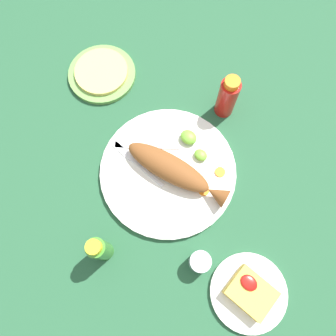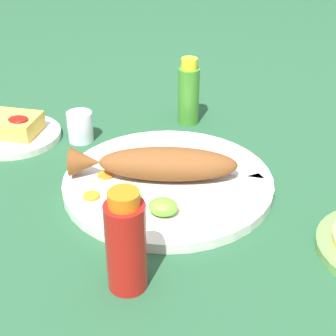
{
  "view_description": "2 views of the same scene",
  "coord_description": "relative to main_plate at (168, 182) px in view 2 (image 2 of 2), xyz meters",
  "views": [
    {
      "loc": [
        -0.17,
        0.2,
        0.86
      ],
      "look_at": [
        0.0,
        0.0,
        0.04
      ],
      "focal_mm": 35.0,
      "sensor_mm": 36.0,
      "label": 1
    },
    {
      "loc": [
        0.17,
        -0.75,
        0.5
      ],
      "look_at": [
        0.0,
        0.0,
        0.04
      ],
      "focal_mm": 55.0,
      "sensor_mm": 36.0,
      "label": 2
    }
  ],
  "objects": [
    {
      "name": "fried_fish",
      "position": [
        -0.02,
        -0.0,
        0.04
      ],
      "size": [
        0.3,
        0.11,
        0.06
      ],
      "rotation": [
        0.0,
        0.0,
        0.17
      ],
      "color": "brown",
      "rests_on": "main_plate"
    },
    {
      "name": "carrot_slice_mid",
      "position": [
        -0.11,
        -0.09,
        0.01
      ],
      "size": [
        0.03,
        0.03,
        0.0
      ],
      "primitive_type": "cylinder",
      "color": "orange",
      "rests_on": "main_plate"
    },
    {
      "name": "carrot_slice_near",
      "position": [
        -0.11,
        -0.02,
        0.01
      ],
      "size": [
        0.03,
        0.03,
        0.0
      ],
      "primitive_type": "cylinder",
      "color": "orange",
      "rests_on": "main_plate"
    },
    {
      "name": "ground_plane",
      "position": [
        0.0,
        0.0,
        -0.01
      ],
      "size": [
        4.0,
        4.0,
        0.0
      ],
      "primitive_type": "plane",
      "color": "#235133"
    },
    {
      "name": "main_plate",
      "position": [
        0.0,
        0.0,
        0.0
      ],
      "size": [
        0.37,
        0.37,
        0.02
      ],
      "primitive_type": "cylinder",
      "color": "silver",
      "rests_on": "ground_plane"
    },
    {
      "name": "hot_sauce_bottle_red",
      "position": [
        -0.0,
        -0.25,
        0.06
      ],
      "size": [
        0.05,
        0.05,
        0.15
      ],
      "color": "#B21914",
      "rests_on": "ground_plane"
    },
    {
      "name": "fork_far",
      "position": [
        0.1,
        -0.01,
        0.01
      ],
      "size": [
        0.16,
        0.12,
        0.0
      ],
      "rotation": [
        0.0,
        0.0,
        6.93
      ],
      "color": "silver",
      "rests_on": "main_plate"
    },
    {
      "name": "hot_sauce_bottle_green",
      "position": [
        -0.01,
        0.27,
        0.06
      ],
      "size": [
        0.05,
        0.05,
        0.15
      ],
      "color": "#3D8428",
      "rests_on": "ground_plane"
    },
    {
      "name": "lime_wedge_main",
      "position": [
        -0.04,
        -0.09,
        0.02
      ],
      "size": [
        0.04,
        0.03,
        0.02
      ],
      "primitive_type": "ellipsoid",
      "color": "#6BB233",
      "rests_on": "main_plate"
    },
    {
      "name": "fries_pile",
      "position": [
        -0.35,
        0.11,
        0.02
      ],
      "size": [
        0.1,
        0.08,
        0.04
      ],
      "color": "gold",
      "rests_on": "side_plate_fries"
    },
    {
      "name": "fork_near",
      "position": [
        0.09,
        0.04,
        0.01
      ],
      "size": [
        0.19,
        0.02,
        0.0
      ],
      "rotation": [
        0.0,
        0.0,
        6.25
      ],
      "color": "silver",
      "rests_on": "main_plate"
    },
    {
      "name": "salt_cup",
      "position": [
        -0.21,
        0.13,
        0.02
      ],
      "size": [
        0.05,
        0.05,
        0.06
      ],
      "color": "silver",
      "rests_on": "ground_plane"
    },
    {
      "name": "lime_wedge_side",
      "position": [
        0.02,
        -0.11,
        0.02
      ],
      "size": [
        0.05,
        0.04,
        0.03
      ],
      "primitive_type": "ellipsoid",
      "color": "#6BB233",
      "rests_on": "main_plate"
    },
    {
      "name": "side_plate_fries",
      "position": [
        -0.35,
        0.11,
        -0.0
      ],
      "size": [
        0.19,
        0.19,
        0.01
      ],
      "primitive_type": "cylinder",
      "color": "silver",
      "rests_on": "ground_plane"
    }
  ]
}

